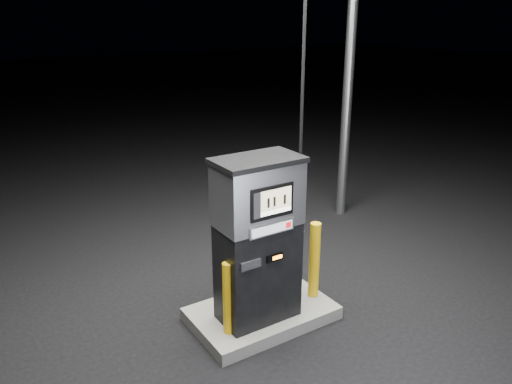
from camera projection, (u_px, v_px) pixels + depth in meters
ground at (262, 319)px, 5.81m from camera, size 80.00×80.00×0.00m
pump_island at (262, 313)px, 5.78m from camera, size 1.60×1.00×0.15m
fuel_dispenser at (258, 239)px, 5.30m from camera, size 1.01×0.55×3.82m
bollard_left at (228, 298)px, 5.18m from camera, size 0.12×0.12×0.82m
bollard_right at (314, 260)px, 5.86m from camera, size 0.15×0.15×0.94m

